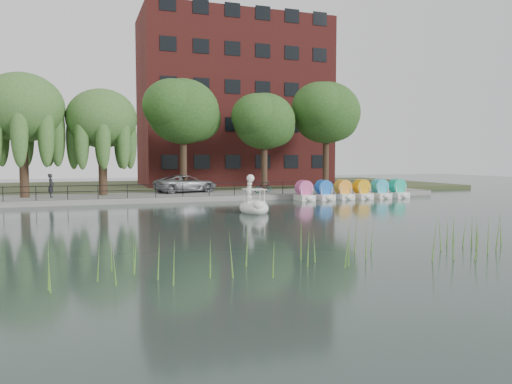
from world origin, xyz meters
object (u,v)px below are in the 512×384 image
bicycle (263,187)px  pedestrian (51,184)px  swan_boat (254,204)px  minivan (186,182)px

bicycle → pedestrian: (-16.19, 0.51, 0.49)m
bicycle → swan_boat: bearing=138.6°
minivan → bicycle: (5.89, -2.46, -0.34)m
minivan → swan_boat: (1.50, -12.88, -0.74)m
minivan → swan_boat: size_ratio=2.12×
swan_boat → pedestrian: bearing=142.7°
bicycle → pedestrian: 16.21m
minivan → bicycle: bearing=-127.6°
pedestrian → swan_boat: (11.80, -10.93, -0.89)m
pedestrian → swan_boat: size_ratio=0.70×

